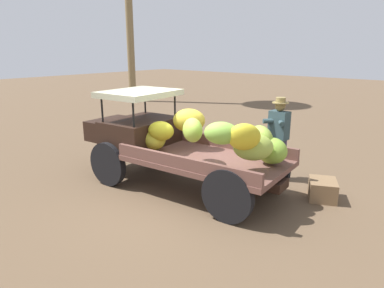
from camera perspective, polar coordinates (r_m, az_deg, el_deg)
ground_plane at (r=6.97m, az=-1.76°, el=-7.85°), size 60.00×60.00×0.00m
truck at (r=7.04m, az=-3.10°, el=0.51°), size 4.55×2.06×1.90m
farmer at (r=7.57m, az=13.92°, el=1.68°), size 0.52×0.48×1.78m
wooden_crate at (r=7.05m, az=20.56°, el=-6.99°), size 0.69×0.74×0.37m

